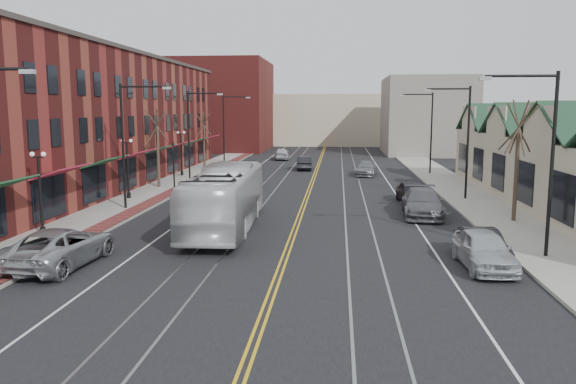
% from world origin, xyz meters
% --- Properties ---
extents(ground, '(160.00, 160.00, 0.00)m').
position_xyz_m(ground, '(0.00, 0.00, 0.00)').
color(ground, black).
rests_on(ground, ground).
extents(sidewalk_left, '(4.00, 120.00, 0.15)m').
position_xyz_m(sidewalk_left, '(-12.00, 20.00, 0.07)').
color(sidewalk_left, gray).
rests_on(sidewalk_left, ground).
extents(sidewalk_right, '(4.00, 120.00, 0.15)m').
position_xyz_m(sidewalk_right, '(12.00, 20.00, 0.07)').
color(sidewalk_right, gray).
rests_on(sidewalk_right, ground).
extents(building_left, '(10.00, 50.00, 11.00)m').
position_xyz_m(building_left, '(-19.00, 27.00, 5.50)').
color(building_left, maroon).
rests_on(building_left, ground).
extents(building_right, '(8.00, 36.00, 4.60)m').
position_xyz_m(building_right, '(18.00, 20.00, 2.30)').
color(building_right, '#BDB091').
rests_on(building_right, ground).
extents(backdrop_left, '(14.00, 18.00, 14.00)m').
position_xyz_m(backdrop_left, '(-16.00, 70.00, 7.00)').
color(backdrop_left, maroon).
rests_on(backdrop_left, ground).
extents(backdrop_mid, '(22.00, 14.00, 9.00)m').
position_xyz_m(backdrop_mid, '(0.00, 85.00, 4.50)').
color(backdrop_mid, '#BDB091').
rests_on(backdrop_mid, ground).
extents(backdrop_right, '(12.00, 16.00, 11.00)m').
position_xyz_m(backdrop_right, '(15.00, 65.00, 5.50)').
color(backdrop_right, slate).
rests_on(backdrop_right, ground).
extents(streetlight_l_1, '(3.33, 0.25, 8.00)m').
position_xyz_m(streetlight_l_1, '(-11.05, 16.00, 5.03)').
color(streetlight_l_1, black).
rests_on(streetlight_l_1, sidewalk_left).
extents(streetlight_l_2, '(3.33, 0.25, 8.00)m').
position_xyz_m(streetlight_l_2, '(-11.05, 32.00, 5.03)').
color(streetlight_l_2, black).
rests_on(streetlight_l_2, sidewalk_left).
extents(streetlight_l_3, '(3.33, 0.25, 8.00)m').
position_xyz_m(streetlight_l_3, '(-11.05, 48.00, 5.03)').
color(streetlight_l_3, black).
rests_on(streetlight_l_3, sidewalk_left).
extents(streetlight_r_0, '(3.33, 0.25, 8.00)m').
position_xyz_m(streetlight_r_0, '(11.05, 6.00, 5.03)').
color(streetlight_r_0, black).
rests_on(streetlight_r_0, sidewalk_right).
extents(streetlight_r_1, '(3.33, 0.25, 8.00)m').
position_xyz_m(streetlight_r_1, '(11.05, 22.00, 5.03)').
color(streetlight_r_1, black).
rests_on(streetlight_r_1, sidewalk_right).
extents(streetlight_r_2, '(3.33, 0.25, 8.00)m').
position_xyz_m(streetlight_r_2, '(11.05, 38.00, 5.03)').
color(streetlight_r_2, black).
rests_on(streetlight_r_2, sidewalk_right).
extents(lamppost_l_1, '(0.84, 0.28, 4.27)m').
position_xyz_m(lamppost_l_1, '(-12.80, 8.00, 2.20)').
color(lamppost_l_1, black).
rests_on(lamppost_l_1, sidewalk_left).
extents(lamppost_l_2, '(0.84, 0.28, 4.27)m').
position_xyz_m(lamppost_l_2, '(-12.80, 20.00, 2.20)').
color(lamppost_l_2, black).
rests_on(lamppost_l_2, sidewalk_left).
extents(lamppost_l_3, '(0.84, 0.28, 4.27)m').
position_xyz_m(lamppost_l_3, '(-12.80, 34.00, 2.20)').
color(lamppost_l_3, black).
rests_on(lamppost_l_3, sidewalk_left).
extents(tree_left_near, '(1.78, 1.37, 6.48)m').
position_xyz_m(tree_left_near, '(-12.50, 26.00, 3.51)').
color(tree_left_near, '#382B21').
rests_on(tree_left_near, sidewalk_left).
extents(tree_left_far, '(1.66, 1.28, 6.02)m').
position_xyz_m(tree_left_far, '(-12.50, 42.00, 3.28)').
color(tree_left_far, '#382B21').
rests_on(tree_left_far, sidewalk_left).
extents(tree_right_mid, '(1.90, 1.46, 6.93)m').
position_xyz_m(tree_right_mid, '(12.50, 14.00, 3.75)').
color(tree_right_mid, '#382B21').
rests_on(tree_right_mid, sidewalk_right).
extents(manhole_mid, '(0.60, 0.60, 0.02)m').
position_xyz_m(manhole_mid, '(-11.20, 3.00, 0.16)').
color(manhole_mid, '#592D19').
rests_on(manhole_mid, sidewalk_left).
extents(manhole_far, '(0.60, 0.60, 0.02)m').
position_xyz_m(manhole_far, '(-11.20, 8.00, 0.16)').
color(manhole_far, '#592D19').
rests_on(manhole_far, sidewalk_left).
extents(traffic_signal, '(0.18, 0.15, 3.80)m').
position_xyz_m(traffic_signal, '(-10.60, 24.00, 2.35)').
color(traffic_signal, black).
rests_on(traffic_signal, sidewalk_left).
extents(transit_bus, '(3.30, 12.40, 3.43)m').
position_xyz_m(transit_bus, '(-3.80, 10.77, 1.71)').
color(transit_bus, silver).
rests_on(transit_bus, ground).
extents(parked_suv, '(3.10, 6.05, 1.63)m').
position_xyz_m(parked_suv, '(-9.30, 3.03, 0.82)').
color(parked_suv, '#9A9DA1').
rests_on(parked_suv, ground).
extents(parked_car_a, '(2.07, 4.74, 1.59)m').
position_xyz_m(parked_car_a, '(8.38, 4.25, 0.80)').
color(parked_car_a, '#B9BEC1').
rests_on(parked_car_a, ground).
extents(parked_car_b, '(1.70, 4.21, 1.36)m').
position_xyz_m(parked_car_b, '(8.62, 5.51, 0.68)').
color(parked_car_b, black).
rests_on(parked_car_b, ground).
extents(parked_car_c, '(2.74, 5.93, 1.68)m').
position_xyz_m(parked_car_c, '(7.50, 15.61, 0.84)').
color(parked_car_c, '#5A595F').
rests_on(parked_car_c, ground).
extents(parked_car_d, '(2.11, 4.62, 1.54)m').
position_xyz_m(parked_car_d, '(7.50, 20.36, 0.77)').
color(parked_car_d, black).
rests_on(parked_car_d, ground).
extents(distant_car_left, '(1.93, 4.52, 1.45)m').
position_xyz_m(distant_car_left, '(-1.39, 41.37, 0.73)').
color(distant_car_left, black).
rests_on(distant_car_left, ground).
extents(distant_car_right, '(2.52, 4.90, 1.36)m').
position_xyz_m(distant_car_right, '(5.06, 36.67, 0.68)').
color(distant_car_right, slate).
rests_on(distant_car_right, ground).
extents(distant_car_far, '(2.39, 4.76, 1.56)m').
position_xyz_m(distant_car_far, '(-4.99, 53.04, 0.78)').
color(distant_car_far, '#B6BABE').
rests_on(distant_car_far, ground).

